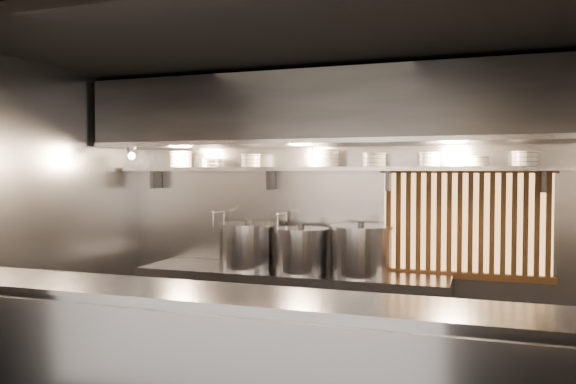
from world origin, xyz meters
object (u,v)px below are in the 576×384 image
Objects in this scene: heat_lamp at (130,150)px; stock_pot_mid at (361,250)px; pendant_bulb at (312,160)px; stock_pot_right at (248,245)px; stock_pot_left at (301,250)px.

stock_pot_mid is at bearing 6.56° from heat_lamp.
stock_pot_right is (-0.65, -0.05, -0.84)m from pendant_bulb.
stock_pot_mid is (0.57, 0.03, 0.02)m from stock_pot_left.
stock_pot_mid is 1.20× the size of stock_pot_right.
stock_pot_mid is at bearing -1.76° from stock_pot_right.
stock_pot_mid is 1.14m from stock_pot_right.
stock_pot_mid reaches higher than stock_pot_left.
pendant_bulb reaches higher than stock_pot_mid.
heat_lamp is 1.52m from stock_pot_right.
heat_lamp reaches higher than stock_pot_left.
stock_pot_mid is at bearing 2.74° from stock_pot_left.
pendant_bulb reaches higher than stock_pot_left.
pendant_bulb is 0.31× the size of stock_pot_right.
stock_pot_left is 0.58m from stock_pot_right.
stock_pot_left is (1.72, 0.24, -0.96)m from heat_lamp.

